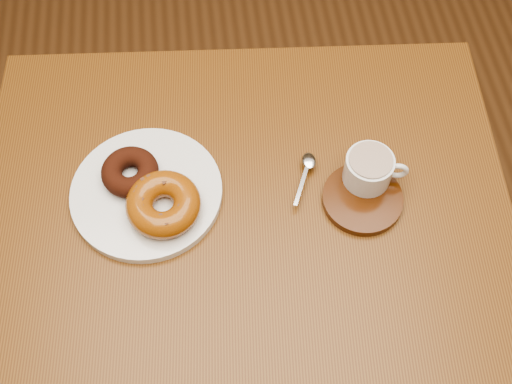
{
  "coord_description": "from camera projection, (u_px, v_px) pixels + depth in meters",
  "views": [
    {
      "loc": [
        -0.32,
        -0.44,
        1.77
      ],
      "look_at": [
        -0.26,
        0.08,
        0.85
      ],
      "focal_mm": 45.0,
      "sensor_mm": 36.0,
      "label": 1
    }
  ],
  "objects": [
    {
      "name": "donut_plate",
      "position": [
        147.0,
        193.0,
        1.07
      ],
      "size": [
        0.29,
        0.29,
        0.02
      ],
      "primitive_type": "cylinder",
      "rotation": [
        0.0,
        0.0,
        0.17
      ],
      "color": "silver",
      "rests_on": "cafe_table"
    },
    {
      "name": "teaspoon",
      "position": [
        308.0,
        165.0,
        1.08
      ],
      "size": [
        0.05,
        0.1,
        0.01
      ],
      "rotation": [
        0.0,
        0.0,
        -0.41
      ],
      "color": "silver",
      "rests_on": "saucer"
    },
    {
      "name": "donut_caramel",
      "position": [
        163.0,
        204.0,
        1.02
      ],
      "size": [
        0.14,
        0.14,
        0.04
      ],
      "rotation": [
        0.0,
        0.0,
        -0.13
      ],
      "color": "#8A470F",
      "rests_on": "donut_plate"
    },
    {
      "name": "ground",
      "position": [
        353.0,
        363.0,
        1.77
      ],
      "size": [
        6.0,
        6.0,
        0.0
      ],
      "primitive_type": "plane",
      "color": "brown",
      "rests_on": "ground"
    },
    {
      "name": "donut_cinnamon",
      "position": [
        130.0,
        172.0,
        1.06
      ],
      "size": [
        0.11,
        0.11,
        0.03
      ],
      "primitive_type": "torus",
      "rotation": [
        0.0,
        0.0,
        0.13
      ],
      "color": "#34130A",
      "rests_on": "donut_plate"
    },
    {
      "name": "cafe_table",
      "position": [
        245.0,
        234.0,
        1.19
      ],
      "size": [
        0.94,
        0.73,
        0.83
      ],
      "rotation": [
        0.0,
        0.0,
        -0.08
      ],
      "color": "brown",
      "rests_on": "ground"
    },
    {
      "name": "coffee_cup",
      "position": [
        369.0,
        169.0,
        1.05
      ],
      "size": [
        0.11,
        0.08,
        0.06
      ],
      "rotation": [
        0.0,
        0.0,
        -0.21
      ],
      "color": "silver",
      "rests_on": "saucer"
    },
    {
      "name": "saucer",
      "position": [
        362.0,
        199.0,
        1.06
      ],
      "size": [
        0.17,
        0.17,
        0.01
      ],
      "primitive_type": "cylinder",
      "rotation": [
        0.0,
        0.0,
        0.29
      ],
      "color": "#3B1A08",
      "rests_on": "cafe_table"
    }
  ]
}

